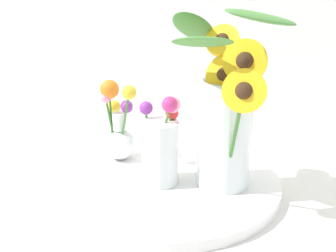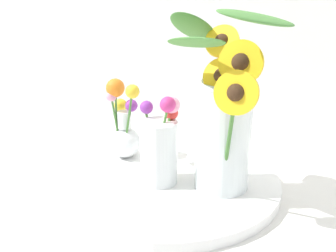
# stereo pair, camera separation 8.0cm
# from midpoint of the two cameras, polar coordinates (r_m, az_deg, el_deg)

# --- Properties ---
(ground_plane) EXTENTS (6.00, 6.00, 0.00)m
(ground_plane) POSITION_cam_midpoint_polar(r_m,az_deg,el_deg) (0.84, -5.71, -9.15)
(ground_plane) COLOR silver
(serving_tray) EXTENTS (0.47, 0.47, 0.02)m
(serving_tray) POSITION_cam_midpoint_polar(r_m,az_deg,el_deg) (0.85, -2.72, -8.03)
(serving_tray) COLOR white
(serving_tray) RESTS_ON ground_plane
(mason_jar_sunflowers) EXTENTS (0.24, 0.21, 0.36)m
(mason_jar_sunflowers) POSITION_cam_midpoint_polar(r_m,az_deg,el_deg) (0.75, 5.32, 1.17)
(mason_jar_sunflowers) COLOR silver
(mason_jar_sunflowers) RESTS_ON serving_tray
(vase_small_center) EXTENTS (0.09, 0.08, 0.18)m
(vase_small_center) POSITION_cam_midpoint_polar(r_m,az_deg,el_deg) (0.79, -3.94, -3.11)
(vase_small_center) COLOR white
(vase_small_center) RESTS_ON serving_tray
(vase_bulb_right) EXTENTS (0.10, 0.09, 0.19)m
(vase_bulb_right) POSITION_cam_midpoint_polar(r_m,az_deg,el_deg) (0.91, -9.67, -0.38)
(vase_bulb_right) COLOR white
(vase_bulb_right) RESTS_ON serving_tray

